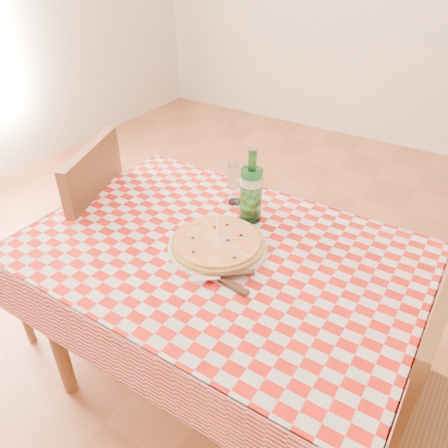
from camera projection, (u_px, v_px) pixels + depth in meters
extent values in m
plane|color=#9A5031|center=(220.00, 389.00, 1.87)|extent=(6.00, 6.00, 0.00)
cube|color=brown|center=(219.00, 256.00, 1.46)|extent=(1.20, 0.80, 0.04)
cylinder|color=brown|center=(54.00, 332.00, 1.67)|extent=(0.06, 0.06, 0.71)
cylinder|color=brown|center=(166.00, 243.00, 2.15)|extent=(0.06, 0.06, 0.71)
cylinder|color=brown|center=(387.00, 333.00, 1.67)|extent=(0.06, 0.06, 0.71)
cube|color=#B4140B|center=(219.00, 250.00, 1.45)|extent=(1.30, 0.90, 0.01)
cylinder|color=brown|center=(405.00, 411.00, 1.58)|extent=(0.03, 0.03, 0.38)
cube|color=brown|center=(421.00, 363.00, 1.23)|extent=(0.05, 0.38, 0.41)
cube|color=brown|center=(67.00, 245.00, 1.96)|extent=(0.56, 0.56, 0.04)
cylinder|color=brown|center=(128.00, 265.00, 2.21)|extent=(0.04, 0.04, 0.44)
cylinder|color=brown|center=(61.00, 256.00, 2.27)|extent=(0.04, 0.04, 0.44)
cylinder|color=brown|center=(96.00, 318.00, 1.92)|extent=(0.04, 0.04, 0.44)
cylinder|color=brown|center=(21.00, 306.00, 1.98)|extent=(0.04, 0.04, 0.44)
cube|color=brown|center=(98.00, 200.00, 1.78)|extent=(0.19, 0.42, 0.47)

